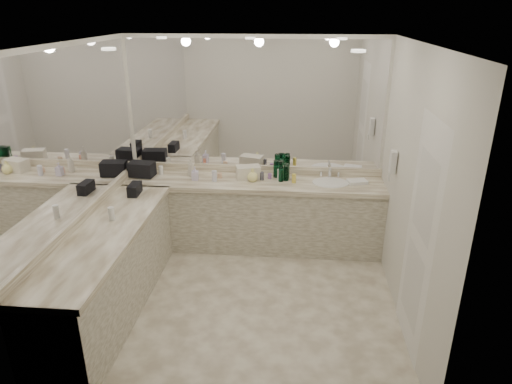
# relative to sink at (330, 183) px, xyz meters

# --- Properties ---
(floor) EXTENTS (3.20, 3.20, 0.00)m
(floor) POSITION_rel_sink_xyz_m (-0.95, -1.20, -0.90)
(floor) COLOR beige
(floor) RESTS_ON ground
(ceiling) EXTENTS (3.20, 3.20, 0.00)m
(ceiling) POSITION_rel_sink_xyz_m (-0.95, -1.20, 1.71)
(ceiling) COLOR white
(ceiling) RESTS_ON floor
(wall_back) EXTENTS (3.20, 0.02, 2.60)m
(wall_back) POSITION_rel_sink_xyz_m (-0.95, 0.30, 0.41)
(wall_back) COLOR beige
(wall_back) RESTS_ON floor
(wall_left) EXTENTS (0.02, 3.00, 2.60)m
(wall_left) POSITION_rel_sink_xyz_m (-2.55, -1.20, 0.41)
(wall_left) COLOR beige
(wall_left) RESTS_ON floor
(wall_right) EXTENTS (0.02, 3.00, 2.60)m
(wall_right) POSITION_rel_sink_xyz_m (0.65, -1.20, 0.41)
(wall_right) COLOR beige
(wall_right) RESTS_ON floor
(vanity_back_base) EXTENTS (3.20, 0.60, 0.84)m
(vanity_back_base) POSITION_rel_sink_xyz_m (-0.95, 0.00, -0.48)
(vanity_back_base) COLOR beige
(vanity_back_base) RESTS_ON floor
(vanity_back_top) EXTENTS (3.20, 0.64, 0.06)m
(vanity_back_top) POSITION_rel_sink_xyz_m (-0.95, -0.01, -0.03)
(vanity_back_top) COLOR #EDE3C7
(vanity_back_top) RESTS_ON vanity_back_base
(vanity_left_base) EXTENTS (0.60, 2.40, 0.84)m
(vanity_left_base) POSITION_rel_sink_xyz_m (-2.25, -1.50, -0.48)
(vanity_left_base) COLOR beige
(vanity_left_base) RESTS_ON floor
(vanity_left_top) EXTENTS (0.64, 2.42, 0.06)m
(vanity_left_top) POSITION_rel_sink_xyz_m (-2.24, -1.50, -0.03)
(vanity_left_top) COLOR #EDE3C7
(vanity_left_top) RESTS_ON vanity_left_base
(backsplash_back) EXTENTS (3.20, 0.04, 0.10)m
(backsplash_back) POSITION_rel_sink_xyz_m (-0.95, 0.28, 0.05)
(backsplash_back) COLOR #EDE3C7
(backsplash_back) RESTS_ON vanity_back_top
(backsplash_left) EXTENTS (0.04, 3.00, 0.10)m
(backsplash_left) POSITION_rel_sink_xyz_m (-2.53, -1.20, 0.05)
(backsplash_left) COLOR #EDE3C7
(backsplash_left) RESTS_ON vanity_left_top
(mirror_back) EXTENTS (3.12, 0.01, 1.55)m
(mirror_back) POSITION_rel_sink_xyz_m (-0.95, 0.29, 0.88)
(mirror_back) COLOR white
(mirror_back) RESTS_ON wall_back
(mirror_left) EXTENTS (0.01, 2.92, 1.55)m
(mirror_left) POSITION_rel_sink_xyz_m (-2.54, -1.20, 0.88)
(mirror_left) COLOR white
(mirror_left) RESTS_ON wall_left
(sink) EXTENTS (0.44, 0.44, 0.03)m
(sink) POSITION_rel_sink_xyz_m (0.00, 0.00, 0.00)
(sink) COLOR white
(sink) RESTS_ON vanity_back_top
(faucet) EXTENTS (0.24, 0.16, 0.14)m
(faucet) POSITION_rel_sink_xyz_m (0.00, 0.21, 0.07)
(faucet) COLOR silver
(faucet) RESTS_ON vanity_back_top
(wall_phone) EXTENTS (0.06, 0.10, 0.24)m
(wall_phone) POSITION_rel_sink_xyz_m (0.61, -0.50, 0.46)
(wall_phone) COLOR white
(wall_phone) RESTS_ON wall_right
(door) EXTENTS (0.02, 0.82, 2.10)m
(door) POSITION_rel_sink_xyz_m (0.64, -1.70, 0.16)
(door) COLOR white
(door) RESTS_ON wall_right
(black_toiletry_bag) EXTENTS (0.33, 0.23, 0.18)m
(black_toiletry_bag) POSITION_rel_sink_xyz_m (-2.36, 0.01, 0.09)
(black_toiletry_bag) COLOR black
(black_toiletry_bag) RESTS_ON vanity_back_top
(black_bag_spill) EXTENTS (0.12, 0.25, 0.13)m
(black_bag_spill) POSITION_rel_sink_xyz_m (-2.25, -0.57, 0.07)
(black_bag_spill) COLOR black
(black_bag_spill) RESTS_ON vanity_left_top
(cream_cosmetic_case) EXTENTS (0.33, 0.25, 0.17)m
(cream_cosmetic_case) POSITION_rel_sink_xyz_m (-1.02, 0.07, 0.09)
(cream_cosmetic_case) COLOR beige
(cream_cosmetic_case) RESTS_ON vanity_back_top
(hand_towel) EXTENTS (0.26, 0.20, 0.04)m
(hand_towel) POSITION_rel_sink_xyz_m (0.32, 0.02, 0.02)
(hand_towel) COLOR white
(hand_towel) RESTS_ON vanity_back_top
(lotion_left) EXTENTS (0.06, 0.06, 0.14)m
(lotion_left) POSITION_rel_sink_xyz_m (-2.25, -1.26, 0.07)
(lotion_left) COLOR white
(lotion_left) RESTS_ON vanity_left_top
(soap_bottle_a) EXTENTS (0.11, 0.11, 0.23)m
(soap_bottle_a) POSITION_rel_sink_xyz_m (-1.75, 0.09, 0.12)
(soap_bottle_a) COLOR beige
(soap_bottle_a) RESTS_ON vanity_back_top
(soap_bottle_b) EXTENTS (0.08, 0.08, 0.17)m
(soap_bottle_b) POSITION_rel_sink_xyz_m (-1.66, -0.05, 0.09)
(soap_bottle_b) COLOR silver
(soap_bottle_b) RESTS_ON vanity_back_top
(soap_bottle_c) EXTENTS (0.16, 0.16, 0.17)m
(soap_bottle_c) POSITION_rel_sink_xyz_m (-0.95, -0.03, 0.09)
(soap_bottle_c) COLOR #FFF894
(soap_bottle_c) RESTS_ON vanity_back_top
(green_bottle_0) EXTENTS (0.06, 0.06, 0.19)m
(green_bottle_0) POSITION_rel_sink_xyz_m (-0.54, 0.03, 0.10)
(green_bottle_0) COLOR #0B4B29
(green_bottle_0) RESTS_ON vanity_back_top
(green_bottle_1) EXTENTS (0.07, 0.07, 0.22)m
(green_bottle_1) POSITION_rel_sink_xyz_m (-0.62, 0.13, 0.11)
(green_bottle_1) COLOR #0B4B29
(green_bottle_1) RESTS_ON vanity_back_top
(green_bottle_2) EXTENTS (0.07, 0.07, 0.19)m
(green_bottle_2) POSITION_rel_sink_xyz_m (-0.54, 0.12, 0.10)
(green_bottle_2) COLOR #0B4B29
(green_bottle_2) RESTS_ON vanity_back_top
(green_bottle_3) EXTENTS (0.07, 0.07, 0.21)m
(green_bottle_3) POSITION_rel_sink_xyz_m (-0.67, 0.15, 0.11)
(green_bottle_3) COLOR #0B4B29
(green_bottle_3) RESTS_ON vanity_back_top
(green_bottle_4) EXTENTS (0.06, 0.06, 0.18)m
(green_bottle_4) POSITION_rel_sink_xyz_m (-0.61, 0.00, 0.10)
(green_bottle_4) COLOR #0B4B29
(green_bottle_4) RESTS_ON vanity_back_top
(amenity_bottle_0) EXTENTS (0.06, 0.06, 0.13)m
(amenity_bottle_0) POSITION_rel_sink_xyz_m (-1.42, -0.07, 0.07)
(amenity_bottle_0) COLOR silver
(amenity_bottle_0) RESTS_ON vanity_back_top
(amenity_bottle_1) EXTENTS (0.06, 0.06, 0.13)m
(amenity_bottle_1) POSITION_rel_sink_xyz_m (-0.62, 0.06, 0.07)
(amenity_bottle_1) COLOR white
(amenity_bottle_1) RESTS_ON vanity_back_top
(amenity_bottle_2) EXTENTS (0.06, 0.06, 0.06)m
(amenity_bottle_2) POSITION_rel_sink_xyz_m (-1.38, 0.05, 0.04)
(amenity_bottle_2) COLOR #E0B28C
(amenity_bottle_2) RESTS_ON vanity_back_top
(amenity_bottle_3) EXTENTS (0.04, 0.04, 0.12)m
(amenity_bottle_3) POSITION_rel_sink_xyz_m (-1.03, 0.04, 0.06)
(amenity_bottle_3) COLOR white
(amenity_bottle_3) RESTS_ON vanity_back_top
(amenity_bottle_4) EXTENTS (0.05, 0.05, 0.10)m
(amenity_bottle_4) POSITION_rel_sink_xyz_m (-0.84, 0.03, 0.06)
(amenity_bottle_4) COLOR #3F3F4C
(amenity_bottle_4) RESTS_ON vanity_back_top
(amenity_bottle_5) EXTENTS (0.04, 0.04, 0.09)m
(amenity_bottle_5) POSITION_rel_sink_xyz_m (-1.66, 0.03, 0.05)
(amenity_bottle_5) COLOR #E57F66
(amenity_bottle_5) RESTS_ON vanity_back_top
(amenity_bottle_6) EXTENTS (0.05, 0.05, 0.07)m
(amenity_bottle_6) POSITION_rel_sink_xyz_m (-0.75, 0.08, 0.04)
(amenity_bottle_6) COLOR #9966B2
(amenity_bottle_6) RESTS_ON vanity_back_top
(amenity_bottle_7) EXTENTS (0.05, 0.05, 0.11)m
(amenity_bottle_7) POSITION_rel_sink_xyz_m (-0.45, -0.03, 0.06)
(amenity_bottle_7) COLOR #F2D84C
(amenity_bottle_7) RESTS_ON vanity_back_top
(amenity_bottle_8) EXTENTS (0.06, 0.06, 0.11)m
(amenity_bottle_8) POSITION_rel_sink_xyz_m (-2.14, 0.11, 0.06)
(amenity_bottle_8) COLOR white
(amenity_bottle_8) RESTS_ON vanity_back_top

